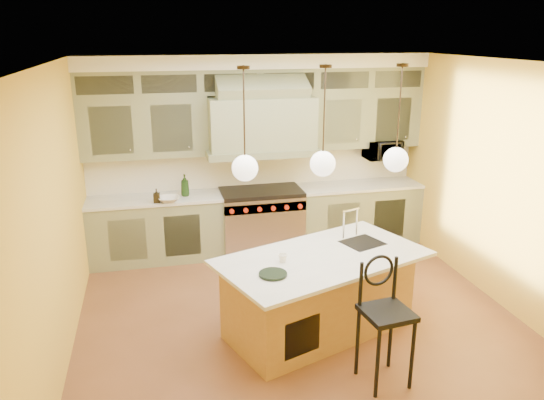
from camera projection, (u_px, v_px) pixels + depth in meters
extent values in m
plane|color=brown|center=(300.00, 320.00, 6.15)|extent=(5.00, 5.00, 0.00)
plane|color=white|center=(304.00, 63.00, 5.27)|extent=(5.00, 5.00, 0.00)
plane|color=gold|center=(256.00, 152.00, 8.03)|extent=(5.00, 0.00, 5.00)
plane|color=gold|center=(410.00, 318.00, 3.39)|extent=(5.00, 0.00, 5.00)
plane|color=gold|center=(56.00, 219.00, 5.17)|extent=(0.00, 5.00, 5.00)
plane|color=gold|center=(506.00, 187.00, 6.24)|extent=(0.00, 5.00, 5.00)
cube|color=#737B5B|center=(157.00, 230.00, 7.70)|extent=(1.90, 0.65, 0.90)
cube|color=#737B5B|center=(357.00, 214.00, 8.36)|extent=(1.90, 0.65, 0.90)
cube|color=silver|center=(155.00, 199.00, 7.55)|extent=(1.90, 0.68, 0.04)
cube|color=silver|center=(358.00, 185.00, 8.22)|extent=(1.90, 0.68, 0.04)
cube|color=white|center=(257.00, 167.00, 8.08)|extent=(5.00, 0.04, 0.56)
cube|color=#737B5B|center=(144.00, 127.00, 7.37)|extent=(1.75, 0.35, 0.85)
cube|color=#737B5B|center=(363.00, 119.00, 8.07)|extent=(1.75, 0.35, 0.85)
cube|color=#737B5B|center=(261.00, 123.00, 7.55)|extent=(1.50, 0.70, 0.75)
cube|color=#6E7656|center=(261.00, 151.00, 7.67)|extent=(1.60, 0.76, 0.10)
cube|color=#333833|center=(258.00, 81.00, 7.54)|extent=(5.00, 0.35, 0.35)
cube|color=white|center=(258.00, 61.00, 7.44)|extent=(5.00, 0.47, 0.20)
cube|color=silver|center=(261.00, 222.00, 8.01)|extent=(1.20, 0.70, 0.90)
cube|color=black|center=(261.00, 192.00, 7.86)|extent=(1.20, 0.70, 0.06)
cube|color=silver|center=(266.00, 208.00, 7.61)|extent=(1.20, 0.06, 0.14)
cube|color=olive|center=(319.00, 295.00, 5.81)|extent=(2.16, 1.55, 0.88)
cube|color=silver|center=(323.00, 258.00, 5.63)|extent=(2.48, 1.87, 0.04)
cube|color=black|center=(362.00, 244.00, 5.99)|extent=(0.52, 0.49, 0.05)
cylinder|color=black|center=(377.00, 363.00, 4.75)|extent=(0.04, 0.04, 0.71)
cylinder|color=black|center=(412.00, 355.00, 4.87)|extent=(0.04, 0.04, 0.71)
cylinder|color=black|center=(358.00, 342.00, 5.08)|extent=(0.04, 0.04, 0.71)
cylinder|color=black|center=(391.00, 335.00, 5.20)|extent=(0.04, 0.04, 0.71)
cube|color=black|center=(387.00, 313.00, 4.86)|extent=(0.48, 0.48, 0.05)
torus|color=black|center=(379.00, 270.00, 4.92)|extent=(0.31, 0.07, 0.31)
imported|color=black|center=(382.00, 150.00, 8.21)|extent=(0.54, 0.37, 0.30)
imported|color=#173313|center=(185.00, 185.00, 7.57)|extent=(0.13, 0.14, 0.32)
imported|color=black|center=(157.00, 196.00, 7.29)|extent=(0.10, 0.10, 0.20)
imported|color=silver|center=(169.00, 199.00, 7.35)|extent=(0.30, 0.30, 0.07)
imported|color=white|center=(283.00, 258.00, 5.47)|extent=(0.10, 0.10, 0.09)
cylinder|color=#2D2319|center=(243.00, 67.00, 4.90)|extent=(0.12, 0.12, 0.03)
cylinder|color=#2D2319|center=(244.00, 116.00, 5.03)|extent=(0.02, 0.02, 0.93)
sphere|color=white|center=(245.00, 168.00, 5.19)|extent=(0.26, 0.26, 0.26)
cylinder|color=#2D2319|center=(326.00, 66.00, 5.07)|extent=(0.12, 0.12, 0.03)
cylinder|color=#2D2319|center=(324.00, 113.00, 5.20)|extent=(0.02, 0.02, 0.93)
sphere|color=white|center=(323.00, 164.00, 5.36)|extent=(0.26, 0.26, 0.26)
cylinder|color=#2D2319|center=(403.00, 65.00, 5.24)|extent=(0.12, 0.12, 0.03)
cylinder|color=#2D2319|center=(399.00, 110.00, 5.38)|extent=(0.02, 0.02, 0.93)
sphere|color=white|center=(396.00, 160.00, 5.53)|extent=(0.26, 0.26, 0.26)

